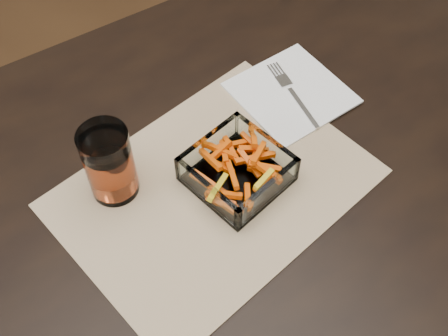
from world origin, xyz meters
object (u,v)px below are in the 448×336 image
Objects in this scene: dining_table at (232,221)px; fork at (292,92)px; glass_bowl at (237,171)px; tumbler at (110,165)px.

dining_table is 0.24m from fork.
tumbler reaches higher than glass_bowl.
tumbler is at bearing 151.98° from glass_bowl.
glass_bowl is (0.02, 0.01, 0.11)m from dining_table.
fork is (0.19, 0.11, 0.10)m from dining_table.
dining_table is at bearing -140.85° from glass_bowl.
tumbler is at bearing 145.26° from dining_table.
dining_table is at bearing -142.11° from fork.
tumbler reaches higher than dining_table.
glass_bowl is at bearing -28.02° from tumbler.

